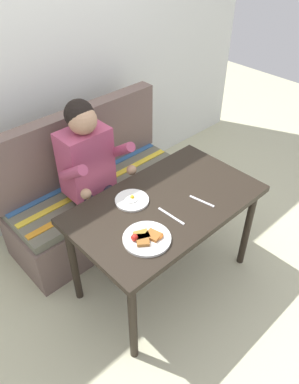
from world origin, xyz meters
The scene contains 9 objects.
ground_plane centered at (0.00, 0.00, 0.00)m, with size 8.00×8.00×0.00m, color beige.
back_wall centered at (0.00, 1.27, 1.30)m, with size 4.40×0.10×2.60m, color silver.
table centered at (0.00, 0.00, 0.65)m, with size 1.20×0.70×0.73m.
couch centered at (0.00, 0.76, 0.33)m, with size 1.44×0.56×1.00m.
person centered at (-0.12, 0.59, 0.74)m, with size 0.45×0.61×1.21m.
plate_breakfast centered at (-0.30, -0.15, 0.74)m, with size 0.27×0.27×0.05m.
plate_eggs centered at (-0.15, 0.15, 0.74)m, with size 0.21×0.21×0.04m.
fork centered at (0.16, -0.15, 0.73)m, with size 0.01×0.17×0.01m, color silver.
knife centered at (-0.07, -0.11, 0.73)m, with size 0.01×0.20×0.01m, color silver.
Camera 1 is at (-1.26, -1.19, 2.20)m, focal length 34.73 mm.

